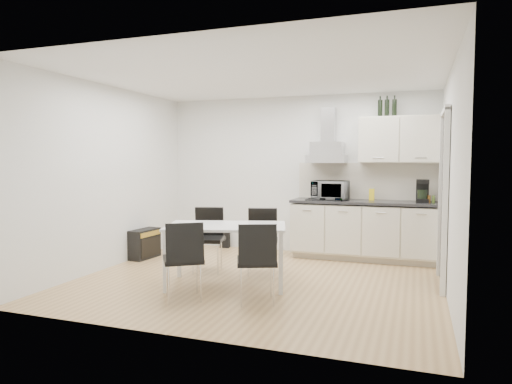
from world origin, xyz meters
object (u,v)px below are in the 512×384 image
(chair_far_right, at_px, (262,242))
(dining_table, at_px, (226,231))
(chair_near_left, at_px, (183,260))
(chair_near_right, at_px, (257,262))
(floor_speaker, at_px, (225,240))
(chair_far_left, at_px, (207,240))
(guitar_amp, at_px, (145,244))
(kitchenette, at_px, (367,206))

(chair_far_right, bearing_deg, dining_table, 56.20)
(chair_near_left, bearing_deg, chair_far_right, 37.97)
(chair_near_right, distance_m, floor_speaker, 3.18)
(floor_speaker, bearing_deg, chair_far_right, -66.20)
(dining_table, relative_size, chair_far_left, 1.83)
(chair_far_right, bearing_deg, chair_near_left, 56.75)
(chair_far_left, distance_m, guitar_amp, 1.40)
(chair_far_right, relative_size, chair_near_right, 1.00)
(chair_near_right, xyz_separation_m, guitar_amp, (-2.40, 1.52, -0.21))
(chair_far_left, bearing_deg, chair_near_right, 119.89)
(chair_near_right, bearing_deg, chair_near_left, 170.74)
(chair_far_left, distance_m, floor_speaker, 1.78)
(dining_table, xyz_separation_m, chair_near_right, (0.57, -0.51, -0.23))
(dining_table, relative_size, chair_near_right, 1.83)
(dining_table, relative_size, chair_far_right, 1.83)
(chair_near_left, relative_size, chair_near_right, 1.00)
(dining_table, relative_size, floor_speaker, 5.86)
(kitchenette, bearing_deg, chair_near_left, -121.45)
(chair_far_right, xyz_separation_m, chair_near_right, (0.34, -1.19, 0.00))
(chair_near_right, bearing_deg, guitar_amp, 125.60)
(chair_far_right, bearing_deg, chair_near_right, 91.03)
(kitchenette, height_order, chair_far_left, kitchenette)
(chair_far_right, bearing_deg, chair_far_left, -5.23)
(chair_far_left, bearing_deg, guitar_amp, -35.21)
(chair_far_left, distance_m, chair_near_right, 1.53)
(dining_table, distance_m, chair_far_right, 0.75)
(chair_near_right, bearing_deg, chair_far_right, 83.98)
(kitchenette, relative_size, chair_near_left, 2.86)
(dining_table, height_order, chair_far_right, chair_far_right)
(floor_speaker, bearing_deg, chair_near_right, -74.56)
(dining_table, height_order, floor_speaker, dining_table)
(guitar_amp, bearing_deg, kitchenette, 22.13)
(dining_table, bearing_deg, floor_speaker, 97.34)
(guitar_amp, bearing_deg, floor_speaker, 59.92)
(chair_far_left, relative_size, guitar_amp, 1.55)
(kitchenette, distance_m, chair_far_right, 1.91)
(dining_table, bearing_deg, chair_far_left, 117.09)
(guitar_amp, height_order, floor_speaker, guitar_amp)
(guitar_amp, relative_size, floor_speaker, 2.06)
(guitar_amp, bearing_deg, dining_table, -24.64)
(chair_far_left, relative_size, chair_near_right, 1.00)
(chair_near_left, height_order, chair_near_right, same)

